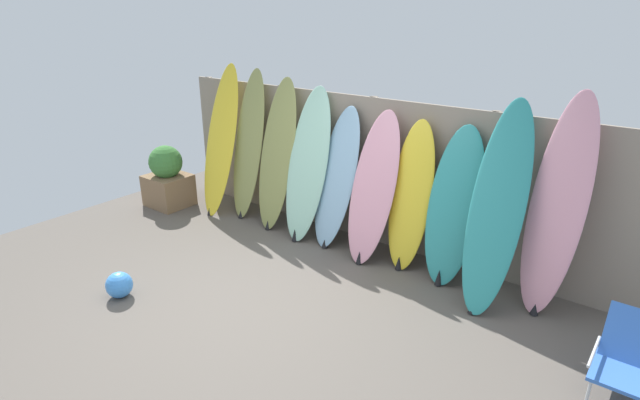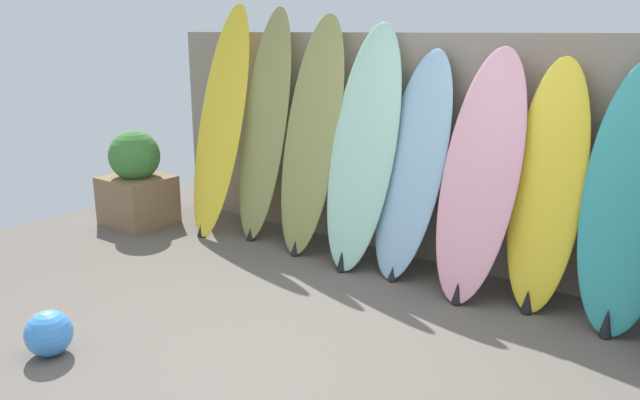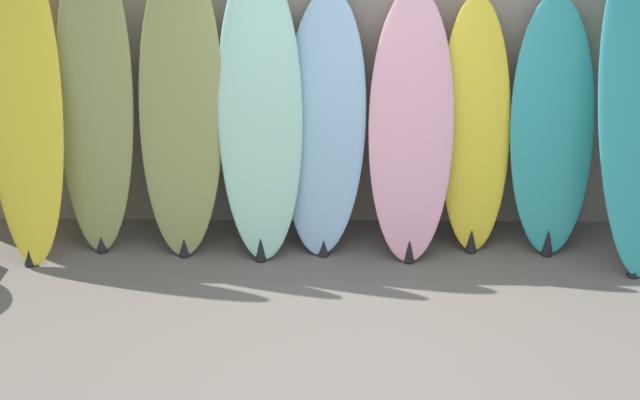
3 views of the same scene
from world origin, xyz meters
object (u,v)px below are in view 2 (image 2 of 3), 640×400
(surfboard_teal_7, at_px, (630,200))
(planter_box, at_px, (136,182))
(surfboard_yellow_0, at_px, (221,121))
(surfboard_olive_1, at_px, (264,126))
(surfboard_olive_2, at_px, (312,137))
(surfboard_pink_5, at_px, (480,178))
(surfboard_yellow_6, at_px, (547,188))
(surfboard_skyblue_4, at_px, (412,166))
(surfboard_seafoam_3, at_px, (363,148))
(beach_ball, at_px, (49,333))

(surfboard_teal_7, xyz_separation_m, planter_box, (-4.21, -0.49, -0.41))
(surfboard_yellow_0, relative_size, planter_box, 2.27)
(surfboard_olive_1, bearing_deg, surfboard_olive_2, -5.10)
(surfboard_pink_5, distance_m, planter_box, 3.33)
(surfboard_yellow_6, bearing_deg, planter_box, -172.28)
(surfboard_yellow_0, bearing_deg, surfboard_skyblue_4, 2.94)
(surfboard_olive_1, bearing_deg, planter_box, -157.47)
(surfboard_olive_2, xyz_separation_m, surfboard_pink_5, (1.49, -0.04, -0.12))
(surfboard_yellow_0, bearing_deg, surfboard_pink_5, 0.47)
(surfboard_olive_1, relative_size, surfboard_skyblue_4, 1.19)
(surfboard_pink_5, xyz_separation_m, surfboard_teal_7, (0.93, 0.08, -0.02))
(surfboard_yellow_0, xyz_separation_m, surfboard_pink_5, (2.49, 0.02, -0.17))
(surfboard_seafoam_3, bearing_deg, surfboard_teal_7, 1.24)
(surfboard_yellow_0, relative_size, surfboard_pink_5, 1.20)
(surfboard_yellow_0, distance_m, surfboard_seafoam_3, 1.51)
(surfboard_olive_2, bearing_deg, surfboard_pink_5, -1.70)
(surfboard_skyblue_4, bearing_deg, surfboard_pink_5, -7.92)
(surfboard_seafoam_3, bearing_deg, surfboard_olive_1, 177.04)
(surfboard_yellow_6, bearing_deg, beach_ball, -129.73)
(surfboard_olive_2, height_order, planter_box, surfboard_olive_2)
(surfboard_yellow_6, distance_m, surfboard_teal_7, 0.50)
(planter_box, distance_m, beach_ball, 2.57)
(surfboard_olive_2, bearing_deg, surfboard_skyblue_4, 2.11)
(surfboard_teal_7, xyz_separation_m, beach_ball, (-2.50, -2.39, -0.69))
(surfboard_olive_2, relative_size, surfboard_seafoam_3, 1.04)
(surfboard_olive_1, relative_size, surfboard_yellow_6, 1.22)
(surfboard_olive_1, height_order, beach_ball, surfboard_olive_1)
(surfboard_teal_7, bearing_deg, surfboard_yellow_0, -178.31)
(surfboard_olive_2, relative_size, surfboard_pink_5, 1.14)
(surfboard_pink_5, height_order, planter_box, surfboard_pink_5)
(surfboard_olive_1, height_order, surfboard_yellow_6, surfboard_olive_1)
(planter_box, bearing_deg, surfboard_olive_1, 22.53)
(surfboard_seafoam_3, bearing_deg, surfboard_olive_2, 179.42)
(surfboard_yellow_6, bearing_deg, surfboard_olive_2, -178.53)
(surfboard_olive_2, relative_size, surfboard_yellow_6, 1.18)
(surfboard_olive_1, height_order, surfboard_pink_5, surfboard_olive_1)
(surfboard_yellow_0, distance_m, surfboard_olive_2, 1.00)
(surfboard_olive_2, xyz_separation_m, surfboard_skyblue_4, (0.93, 0.03, -0.13))
(surfboard_yellow_0, height_order, surfboard_olive_1, surfboard_yellow_0)
(planter_box, relative_size, beach_ball, 3.39)
(surfboard_olive_2, height_order, surfboard_skyblue_4, surfboard_olive_2)
(planter_box, bearing_deg, surfboard_yellow_6, 7.72)
(surfboard_seafoam_3, distance_m, surfboard_pink_5, 0.98)
(surfboard_seafoam_3, bearing_deg, surfboard_yellow_6, 2.21)
(surfboard_olive_2, xyz_separation_m, planter_box, (-1.78, -0.45, -0.55))
(surfboard_olive_1, height_order, surfboard_teal_7, surfboard_olive_1)
(surfboard_olive_1, bearing_deg, surfboard_teal_7, -0.28)
(surfboard_teal_7, bearing_deg, surfboard_pink_5, -175.07)
(surfboard_olive_1, xyz_separation_m, surfboard_olive_2, (0.57, -0.05, -0.03))
(surfboard_olive_2, distance_m, surfboard_teal_7, 2.43)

